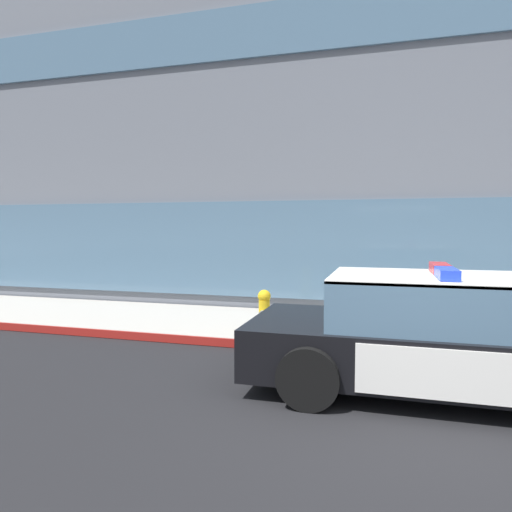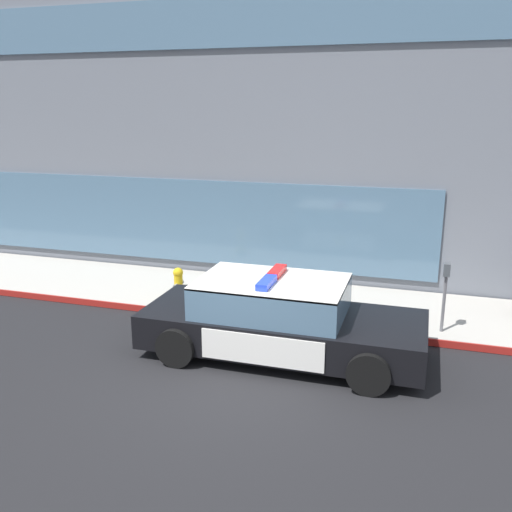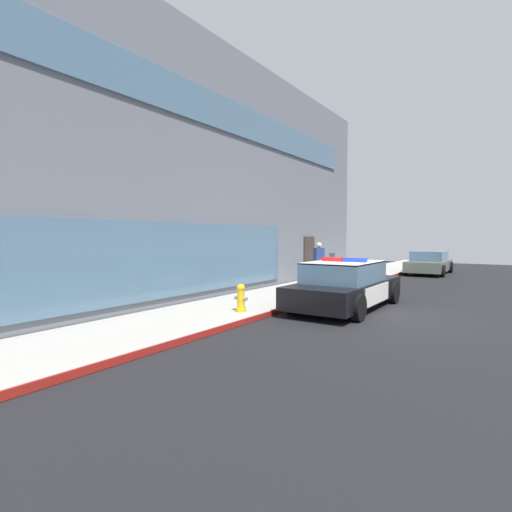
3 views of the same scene
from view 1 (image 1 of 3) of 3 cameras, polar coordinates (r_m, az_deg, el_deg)
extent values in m
plane|color=black|center=(4.95, 18.63, -19.70)|extent=(48.00, 48.00, 0.00)
cube|color=#B2ADA3|center=(8.43, 17.42, -9.31)|extent=(48.00, 2.72, 0.15)
cube|color=maroon|center=(7.09, 17.73, -11.79)|extent=(28.80, 0.04, 0.14)
cube|color=slate|center=(15.81, 13.01, 11.95)|extent=(23.84, 12.00, 8.48)
cube|color=slate|center=(10.28, -5.10, 0.92)|extent=(14.30, 0.08, 2.10)
cube|color=slate|center=(10.48, 11.35, 27.00)|extent=(20.02, 0.08, 1.10)
cube|color=black|center=(5.90, 24.04, -10.84)|extent=(4.88, 1.88, 0.60)
cube|color=silver|center=(5.86, 7.12, -8.97)|extent=(1.37, 1.84, 0.05)
cube|color=silver|center=(6.80, 22.08, -8.87)|extent=(2.05, 0.03, 0.51)
cube|color=silver|center=(4.98, 24.49, -13.55)|extent=(2.05, 0.03, 0.51)
cube|color=yellow|center=(6.82, 22.06, -8.84)|extent=(0.22, 0.01, 0.26)
cube|color=slate|center=(5.76, 22.26, -5.35)|extent=(2.54, 1.69, 0.60)
cube|color=silver|center=(5.72, 22.34, -2.48)|extent=(2.54, 1.69, 0.04)
cube|color=red|center=(6.05, 22.00, -1.39)|extent=(0.20, 0.64, 0.11)
cube|color=blue|center=(5.38, 22.76, -2.01)|extent=(0.20, 0.64, 0.11)
cylinder|color=black|center=(6.83, 9.14, -9.97)|extent=(0.68, 0.22, 0.68)
cylinder|color=black|center=(5.04, 6.55, -14.92)|extent=(0.68, 0.22, 0.68)
cylinder|color=gold|center=(7.88, 1.04, -9.11)|extent=(0.28, 0.28, 0.10)
cylinder|color=gold|center=(7.82, 1.04, -7.15)|extent=(0.19, 0.19, 0.45)
sphere|color=gold|center=(7.78, 1.04, -5.04)|extent=(0.22, 0.22, 0.22)
cylinder|color=gray|center=(7.76, 1.04, -4.48)|extent=(0.06, 0.06, 0.05)
cylinder|color=gray|center=(7.68, 0.76, -7.18)|extent=(0.09, 0.10, 0.09)
cylinder|color=gray|center=(7.96, 1.31, -6.80)|extent=(0.09, 0.10, 0.09)
cylinder|color=gray|center=(7.79, 2.11, -7.33)|extent=(0.10, 0.12, 0.12)
camera|label=2|loc=(5.03, 152.47, 24.61)|focal=39.17mm
camera|label=3|loc=(10.27, -66.37, 2.34)|focal=27.69mm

